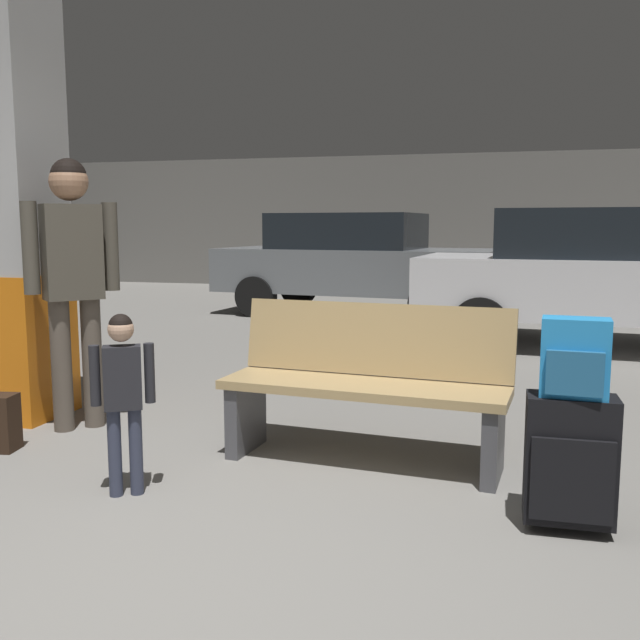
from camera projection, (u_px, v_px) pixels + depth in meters
ground_plane at (374, 379)px, 6.40m from camera, size 18.00×18.00×0.10m
garage_back_wall at (453, 222)px, 14.69m from camera, size 18.00×0.12×2.80m
structural_pillar at (11, 193)px, 4.79m from camera, size 0.57×0.57×3.13m
bench at (366, 384)px, 3.99m from camera, size 1.64×0.67×0.89m
suitcase at (570, 460)px, 3.07m from camera, size 0.38×0.24×0.60m
backpack_bright at (575, 359)px, 3.01m from camera, size 0.29×0.21×0.34m
child at (123, 385)px, 3.45m from camera, size 0.28×0.18×0.91m
adult at (72, 264)px, 4.54m from camera, size 0.44×0.47×1.76m
parked_car_near at (609, 275)px, 7.63m from camera, size 4.21×2.02×1.51m
parked_car_far at (355, 261)px, 10.55m from camera, size 4.26×2.14×1.51m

